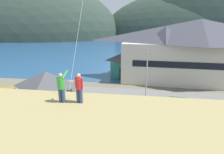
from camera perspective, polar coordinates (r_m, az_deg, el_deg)
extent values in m
plane|color=#66604C|center=(21.28, -0.13, -16.72)|extent=(600.00, 600.00, 0.00)
cube|color=slate|center=(25.56, 1.58, -10.60)|extent=(40.00, 20.00, 0.10)
cube|color=navy|center=(78.57, 6.53, 7.55)|extent=(360.00, 84.00, 0.03)
ellipsoid|color=#2D3D33|center=(148.15, -22.38, 10.43)|extent=(121.94, 72.22, 71.62)
ellipsoid|color=#2D3D33|center=(139.25, 23.21, 10.06)|extent=(122.75, 49.38, 58.52)
ellipsoid|color=#2D3D33|center=(140.41, 27.81, 9.55)|extent=(105.63, 44.68, 84.36)
cube|color=beige|center=(41.01, 22.64, 3.77)|extent=(27.49, 10.41, 7.31)
cube|color=black|center=(36.50, 24.04, 2.81)|extent=(23.01, 1.13, 1.10)
pyramid|color=#3D3D47|center=(40.30, 23.52, 11.73)|extent=(29.15, 11.40, 4.13)
pyramid|color=#3D3D47|center=(37.94, 14.73, 11.42)|extent=(5.28, 5.28, 2.89)
cube|color=#756B5B|center=(26.50, -17.36, -6.15)|extent=(6.00, 5.68, 3.67)
pyramid|color=#47474C|center=(25.62, -17.87, -0.46)|extent=(6.49, 6.24, 1.82)
cube|color=black|center=(24.49, -19.38, -9.62)|extent=(1.10, 0.16, 2.57)
cube|color=#338475|center=(42.11, 2.77, 2.47)|extent=(5.15, 4.85, 3.26)
pyramid|color=#47474C|center=(41.61, 2.81, 5.65)|extent=(5.58, 5.33, 1.50)
cube|color=black|center=(40.13, 2.86, 1.06)|extent=(1.10, 0.21, 2.28)
cube|color=#70604C|center=(53.42, 7.57, 3.86)|extent=(3.20, 15.35, 0.70)
cube|color=navy|center=(57.39, 4.19, 4.91)|extent=(2.47, 7.13, 0.90)
cube|color=navy|center=(57.29, 4.20, 5.43)|extent=(2.40, 6.91, 0.16)
cube|color=silver|center=(56.66, 4.15, 5.96)|extent=(1.65, 2.17, 1.10)
cube|color=#23564C|center=(49.01, 11.64, 2.68)|extent=(3.24, 7.82, 0.90)
cube|color=#33665B|center=(48.90, 11.67, 3.29)|extent=(3.14, 7.58, 0.16)
cube|color=silver|center=(48.21, 11.82, 3.87)|extent=(1.94, 2.45, 1.10)
cylinder|color=black|center=(23.58, 27.02, -13.94)|extent=(0.66, 0.28, 0.64)
cube|color=red|center=(21.92, -10.01, -13.42)|extent=(4.20, 1.81, 0.80)
cube|color=#B11A15|center=(21.61, -10.49, -11.64)|extent=(2.10, 1.60, 0.70)
cube|color=black|center=(21.63, -10.48, -11.72)|extent=(2.15, 1.64, 0.32)
cylinder|color=black|center=(21.01, -7.09, -15.97)|extent=(0.64, 0.22, 0.64)
cylinder|color=black|center=(22.53, -5.81, -13.55)|extent=(0.64, 0.22, 0.64)
cylinder|color=black|center=(21.84, -14.26, -15.04)|extent=(0.64, 0.22, 0.64)
cylinder|color=black|center=(23.30, -12.50, -12.80)|extent=(0.64, 0.22, 0.64)
cylinder|color=black|center=(27.46, -27.31, -9.69)|extent=(0.64, 0.22, 0.64)
cube|color=#236633|center=(27.05, 18.12, -8.09)|extent=(4.32, 2.09, 0.80)
cube|color=#1E562B|center=(26.75, 17.94, -6.60)|extent=(2.21, 1.74, 0.70)
cube|color=black|center=(26.76, 17.93, -6.67)|extent=(2.25, 1.78, 0.32)
cylinder|color=black|center=(26.57, 21.18, -9.79)|extent=(0.65, 0.26, 0.64)
cylinder|color=black|center=(28.23, 20.67, -8.19)|extent=(0.65, 0.26, 0.64)
cylinder|color=black|center=(26.26, 15.22, -9.55)|extent=(0.65, 0.26, 0.64)
cylinder|color=black|center=(27.93, 15.08, -7.94)|extent=(0.65, 0.26, 0.64)
cylinder|color=black|center=(29.88, 28.75, -7.84)|extent=(0.64, 0.23, 0.64)
cube|color=#236633|center=(21.42, 9.34, -14.13)|extent=(4.22, 1.84, 0.80)
cube|color=#1E562B|center=(21.05, 9.02, -12.36)|extent=(2.11, 1.62, 0.70)
cube|color=black|center=(21.07, 9.02, -12.44)|extent=(2.16, 1.65, 0.32)
cylinder|color=black|center=(20.94, 13.23, -16.42)|extent=(0.64, 0.23, 0.64)
cylinder|color=black|center=(22.51, 12.83, -13.93)|extent=(0.64, 0.23, 0.64)
cylinder|color=black|center=(20.84, 5.43, -16.20)|extent=(0.64, 0.23, 0.64)
cylinder|color=black|center=(22.41, 5.66, -13.71)|extent=(0.64, 0.23, 0.64)
cube|color=slate|center=(26.16, 0.02, -8.08)|extent=(4.30, 2.05, 0.80)
cube|color=#5B5B5F|center=(25.87, -0.31, -6.55)|extent=(2.19, 1.73, 0.70)
cube|color=black|center=(25.88, -0.31, -6.63)|extent=(2.24, 1.76, 0.32)
cylinder|color=black|center=(25.42, 2.95, -9.85)|extent=(0.65, 0.26, 0.64)
cylinder|color=black|center=(27.08, 3.10, -8.15)|extent=(0.65, 0.26, 0.64)
cylinder|color=black|center=(25.64, -3.24, -9.61)|extent=(0.65, 0.26, 0.64)
cylinder|color=black|center=(27.29, -2.69, -7.95)|extent=(0.65, 0.26, 0.64)
cube|color=#B28923|center=(33.20, -27.61, -4.65)|extent=(4.30, 2.05, 0.80)
cube|color=olive|center=(32.88, -27.55, -3.44)|extent=(2.19, 1.72, 0.70)
cube|color=black|center=(32.89, -27.55, -3.50)|extent=(2.24, 1.76, 0.32)
cylinder|color=black|center=(34.78, -28.63, -4.60)|extent=(0.65, 0.26, 0.64)
cylinder|color=black|center=(33.36, -24.71, -4.91)|extent=(0.65, 0.26, 0.64)
cylinder|color=black|center=(31.90, -26.30, -6.05)|extent=(0.65, 0.26, 0.64)
cylinder|color=#ADADB2|center=(29.30, 9.62, 0.02)|extent=(0.16, 0.16, 6.87)
cube|color=#4C4C51|center=(28.92, 9.92, 6.58)|extent=(0.24, 0.70, 0.20)
cylinder|color=#384770|center=(12.28, -14.26, -4.93)|extent=(0.20, 0.20, 0.82)
cylinder|color=#384770|center=(12.15, -13.41, -5.09)|extent=(0.20, 0.20, 0.82)
cylinder|color=green|center=(11.98, -14.07, -1.75)|extent=(0.40, 0.40, 0.64)
sphere|color=tan|center=(11.84, -14.22, 0.46)|extent=(0.24, 0.24, 0.24)
cylinder|color=green|center=(11.88, -13.02, 0.69)|extent=(0.23, 0.57, 0.43)
cylinder|color=green|center=(12.08, -14.94, -1.31)|extent=(0.11, 0.11, 0.60)
cylinder|color=#384770|center=(12.02, -9.48, -5.10)|extent=(0.20, 0.20, 0.82)
cylinder|color=#384770|center=(11.89, -8.65, -5.30)|extent=(0.20, 0.20, 0.82)
cylinder|color=red|center=(11.71, -9.22, -1.87)|extent=(0.40, 0.40, 0.64)
sphere|color=tan|center=(11.58, -9.33, 0.39)|extent=(0.24, 0.24, 0.24)
cylinder|color=red|center=(11.83, -10.07, -1.38)|extent=(0.11, 0.11, 0.60)
cylinder|color=red|center=(11.56, -8.39, -1.71)|extent=(0.11, 0.11, 0.60)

